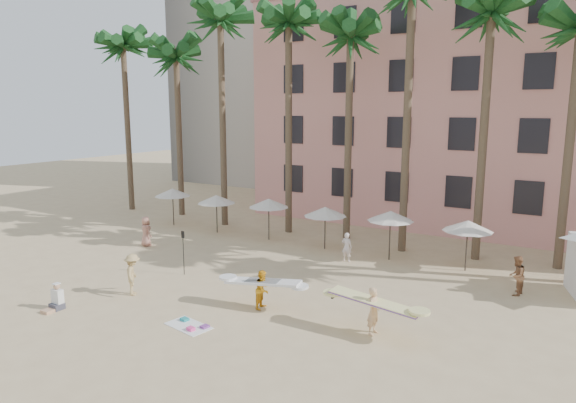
# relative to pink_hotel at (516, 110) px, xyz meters

# --- Properties ---
(ground) EXTENTS (120.00, 120.00, 0.00)m
(ground) POSITION_rel_pink_hotel_xyz_m (-7.00, -26.00, -8.00)
(ground) COLOR #D1B789
(ground) RESTS_ON ground
(pink_hotel) EXTENTS (35.00, 14.00, 16.00)m
(pink_hotel) POSITION_rel_pink_hotel_xyz_m (0.00, 0.00, 0.00)
(pink_hotel) COLOR pink
(pink_hotel) RESTS_ON ground
(palm_row) EXTENTS (44.40, 5.40, 16.30)m
(palm_row) POSITION_rel_pink_hotel_xyz_m (-6.49, -11.00, 4.97)
(palm_row) COLOR brown
(palm_row) RESTS_ON ground
(umbrella_row) EXTENTS (22.50, 2.70, 2.73)m
(umbrella_row) POSITION_rel_pink_hotel_xyz_m (-10.00, -13.50, -5.67)
(umbrella_row) COLOR #332B23
(umbrella_row) RESTS_ON ground
(beach_towel) EXTENTS (1.95, 1.30, 0.14)m
(beach_towel) POSITION_rel_pink_hotel_xyz_m (-7.42, -25.82, -7.97)
(beach_towel) COLOR white
(beach_towel) RESTS_ON ground
(carrier_yellow) EXTENTS (3.40, 0.84, 1.78)m
(carrier_yellow) POSITION_rel_pink_hotel_xyz_m (-1.20, -22.82, -6.99)
(carrier_yellow) COLOR #E0AF7E
(carrier_yellow) RESTS_ON ground
(carrier_white) EXTENTS (3.29, 1.33, 1.62)m
(carrier_white) POSITION_rel_pink_hotel_xyz_m (-6.06, -22.87, -7.11)
(carrier_white) COLOR #F0A419
(carrier_white) RESTS_ON ground
(beachgoers) EXTENTS (21.05, 10.37, 1.86)m
(beachgoers) POSITION_rel_pink_hotel_xyz_m (-8.72, -19.89, -7.10)
(beachgoers) COLOR #9D6641
(beachgoers) RESTS_ON ground
(paddle) EXTENTS (0.18, 0.04, 2.23)m
(paddle) POSITION_rel_pink_hotel_xyz_m (-11.85, -21.31, -6.59)
(paddle) COLOR black
(paddle) RESTS_ON ground
(seated_man) EXTENTS (0.49, 0.85, 1.11)m
(seated_man) POSITION_rel_pink_hotel_xyz_m (-13.25, -27.44, -7.62)
(seated_man) COLOR #3F3F4C
(seated_man) RESTS_ON ground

